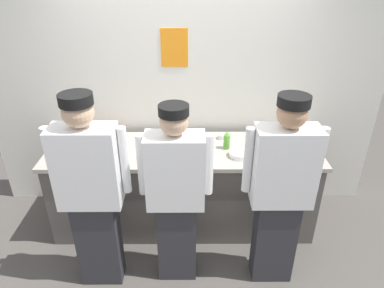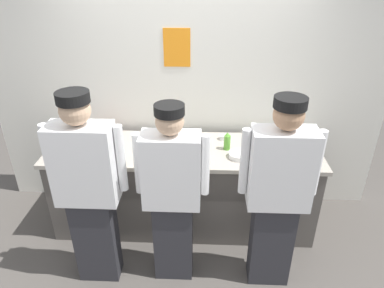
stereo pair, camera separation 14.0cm
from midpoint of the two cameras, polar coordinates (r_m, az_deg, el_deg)
The scene contains 13 objects.
ground_plane at distance 3.61m, azimuth -2.54°, elevation -16.68°, with size 9.00×9.00×0.00m, color #514C47.
wall_back at distance 3.63m, azimuth -2.53°, elevation 10.80°, with size 4.15×0.11×2.92m.
prep_counter at distance 3.62m, azimuth -2.47°, elevation -7.09°, with size 2.65×0.75×0.91m.
chef_near_left at distance 2.87m, azimuth -17.62°, elevation -7.50°, with size 0.62×0.24×1.74m.
chef_center at distance 2.82m, azimuth -4.12°, elevation -8.20°, with size 0.60×0.24×1.64m.
chef_far_right at distance 2.84m, azimuth 13.03°, elevation -7.52°, with size 0.62×0.24×1.72m.
plate_stack_front at distance 3.26m, azimuth 6.68°, elevation -1.63°, with size 0.21×0.21×0.05m.
mixing_bowl_steel at distance 3.55m, azimuth -18.12°, elevation 0.23°, with size 0.33×0.33×0.11m, color #B7BABF.
sheet_tray at distance 3.46m, azimuth 12.91°, elevation -0.59°, with size 0.50×0.31×0.02m, color #B7BABF.
squeeze_bottle_primary at distance 3.36m, azimuth 4.55°, elevation 0.58°, with size 0.06×0.06×0.18m.
squeeze_bottle_secondary at distance 3.69m, azimuth -15.91°, elevation 2.28°, with size 0.06×0.06×0.19m.
ramekin_yellow_sauce at distance 3.56m, azimuth 3.88°, elevation 1.26°, with size 0.08×0.08×0.05m.
ramekin_red_sauce at distance 3.50m, azimuth 0.34°, elevation 0.69°, with size 0.10×0.10×0.04m.
Camera 1 is at (0.07, -2.56, 2.54)m, focal length 32.43 mm.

